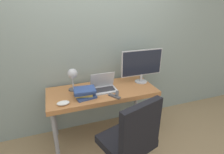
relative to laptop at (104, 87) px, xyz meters
The scene contains 11 objects.
ground_plane 0.87m from the laptop, 93.38° to the right, with size 12.00×12.00×0.00m, color #937A56.
wall_back 0.62m from the laptop, 92.67° to the left, with size 8.00×0.05×2.60m.
desk 0.12m from the laptop, 156.41° to the left, with size 1.43×0.63×0.76m.
laptop is the anchor object (origin of this frame).
monitor 0.64m from the laptop, ahead, with size 0.62×0.18×0.48m.
desk_lamp 0.44m from the laptop, behind, with size 0.12×0.24×0.34m.
office_chair 0.80m from the laptop, 85.63° to the right, with size 0.61×0.61×1.01m.
book_stack 0.30m from the laptop, 158.08° to the right, with size 0.27×0.23×0.11m.
tv_remote 0.24m from the laptop, 74.13° to the right, with size 0.12×0.16×0.02m.
media_remote 0.22m from the laptop, 57.06° to the right, with size 0.10×0.15×0.02m.
game_controller 0.58m from the laptop, 159.22° to the right, with size 0.14×0.10×0.04m.
Camera 1 is at (-0.58, -1.71, 1.80)m, focal length 28.00 mm.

